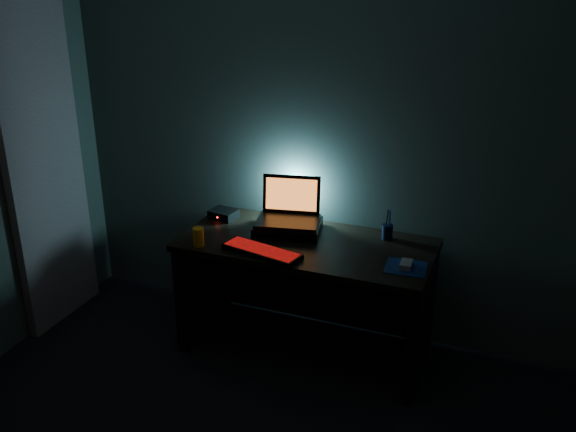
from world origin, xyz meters
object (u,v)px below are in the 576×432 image
object	(u,v)px
keyboard	(262,251)
mouse	(406,265)
laptop	(289,210)
pen_cup	(387,232)
juice_glass	(199,237)
router	(224,214)

from	to	relation	value
keyboard	mouse	distance (m)	0.81
keyboard	mouse	xyz separation A→B (m)	(0.80, 0.12, 0.01)
mouse	laptop	bearing A→B (deg)	157.21
laptop	keyboard	xyz separation A→B (m)	(-0.01, -0.40, -0.11)
mouse	keyboard	bearing A→B (deg)	-175.02
pen_cup	juice_glass	bearing A→B (deg)	-153.73
pen_cup	juice_glass	distance (m)	1.12
keyboard	pen_cup	bearing A→B (deg)	48.86
laptop	keyboard	distance (m)	0.41
pen_cup	juice_glass	size ratio (longest dim) A/B	0.84
juice_glass	laptop	bearing A→B (deg)	47.14
router	juice_glass	bearing A→B (deg)	-74.00
router	pen_cup	bearing A→B (deg)	12.07
mouse	router	xyz separation A→B (m)	(-1.25, 0.27, 0.01)
pen_cup	keyboard	bearing A→B (deg)	-143.30
juice_glass	router	distance (m)	0.44
keyboard	laptop	bearing A→B (deg)	100.23
laptop	juice_glass	bearing A→B (deg)	-144.50
keyboard	juice_glass	distance (m)	0.39
juice_glass	router	world-z (taller)	juice_glass
pen_cup	mouse	bearing A→B (deg)	-61.22
keyboard	mouse	world-z (taller)	mouse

